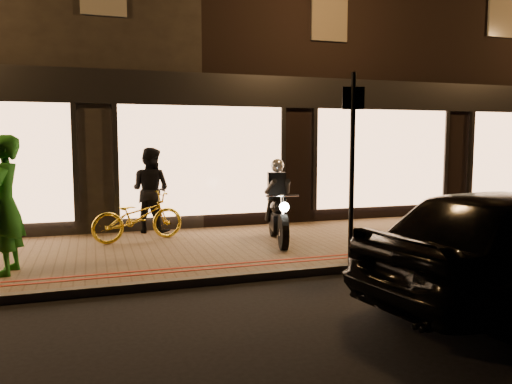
{
  "coord_description": "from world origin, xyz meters",
  "views": [
    {
      "loc": [
        -2.33,
        -6.79,
        2.07
      ],
      "look_at": [
        0.57,
        2.0,
        1.1
      ],
      "focal_mm": 35.0,
      "sensor_mm": 36.0,
      "label": 1
    }
  ],
  "objects_px": {
    "bicycle_gold": "(138,217)",
    "person_green": "(5,205)",
    "sign_post": "(352,157)",
    "motorcycle": "(278,210)"
  },
  "relations": [
    {
      "from": "bicycle_gold",
      "to": "person_green",
      "type": "relative_size",
      "value": 0.88
    },
    {
      "from": "sign_post",
      "to": "person_green",
      "type": "relative_size",
      "value": 1.48
    },
    {
      "from": "sign_post",
      "to": "bicycle_gold",
      "type": "height_order",
      "value": "sign_post"
    },
    {
      "from": "motorcycle",
      "to": "person_green",
      "type": "relative_size",
      "value": 0.95
    },
    {
      "from": "sign_post",
      "to": "person_green",
      "type": "height_order",
      "value": "sign_post"
    },
    {
      "from": "sign_post",
      "to": "bicycle_gold",
      "type": "relative_size",
      "value": 1.68
    },
    {
      "from": "bicycle_gold",
      "to": "motorcycle",
      "type": "bearing_deg",
      "value": -124.35
    },
    {
      "from": "bicycle_gold",
      "to": "person_green",
      "type": "height_order",
      "value": "person_green"
    },
    {
      "from": "sign_post",
      "to": "bicycle_gold",
      "type": "bearing_deg",
      "value": 138.9
    },
    {
      "from": "sign_post",
      "to": "bicycle_gold",
      "type": "distance_m",
      "value": 4.3
    }
  ]
}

